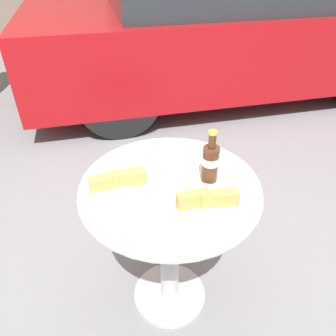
{
  "coord_description": "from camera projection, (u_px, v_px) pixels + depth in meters",
  "views": [
    {
      "loc": [
        -0.24,
        -0.95,
        1.51
      ],
      "look_at": [
        0.0,
        0.03,
        0.78
      ],
      "focal_mm": 35.0,
      "sensor_mm": 36.0,
      "label": 1
    }
  ],
  "objects": [
    {
      "name": "bistro_table",
      "position": [
        170.0,
        218.0,
        1.35
      ],
      "size": [
        0.7,
        0.7,
        0.73
      ],
      "color": "#B7B7BC",
      "rests_on": "ground_plane"
    },
    {
      "name": "parked_car",
      "position": [
        227.0,
        29.0,
        3.45
      ],
      "size": [
        4.2,
        1.71,
        1.42
      ],
      "color": "#9E0F14",
      "rests_on": "ground_plane"
    },
    {
      "name": "ground_plane",
      "position": [
        170.0,
        295.0,
        1.67
      ],
      "size": [
        30.0,
        30.0,
        0.0
      ],
      "primitive_type": "plane",
      "color": "slate"
    },
    {
      "name": "cola_bottle_left",
      "position": [
        210.0,
        162.0,
        1.22
      ],
      "size": [
        0.06,
        0.06,
        0.21
      ],
      "color": "#4C2819",
      "rests_on": "bistro_table"
    },
    {
      "name": "lunch_plate_far",
      "position": [
        118.0,
        183.0,
        1.22
      ],
      "size": [
        0.22,
        0.22,
        0.07
      ],
      "color": "white",
      "rests_on": "bistro_table"
    },
    {
      "name": "drinking_glass",
      "position": [
        161.0,
        168.0,
        1.23
      ],
      "size": [
        0.06,
        0.06,
        0.13
      ],
      "color": "black",
      "rests_on": "bistro_table"
    },
    {
      "name": "lunch_plate_near",
      "position": [
        206.0,
        202.0,
        1.13
      ],
      "size": [
        0.23,
        0.23,
        0.07
      ],
      "color": "white",
      "rests_on": "bistro_table"
    }
  ]
}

